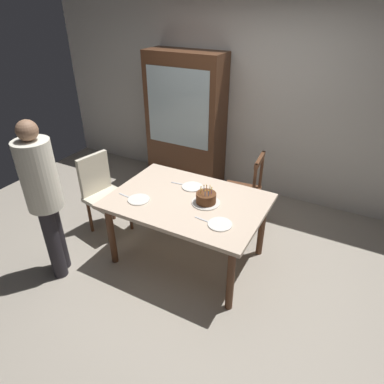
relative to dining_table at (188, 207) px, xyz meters
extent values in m
plane|color=#9E9384|center=(0.00, 0.00, -0.66)|extent=(6.40, 6.40, 0.00)
cube|color=beige|center=(0.00, 1.85, 0.64)|extent=(6.40, 0.10, 2.60)
cube|color=beige|center=(0.00, 0.00, 0.07)|extent=(1.54, 1.07, 0.04)
cylinder|color=#56331E|center=(-0.67, -0.43, -0.31)|extent=(0.07, 0.07, 0.71)
cylinder|color=#56331E|center=(0.67, -0.43, -0.31)|extent=(0.07, 0.07, 0.71)
cylinder|color=#56331E|center=(-0.67, 0.43, -0.31)|extent=(0.07, 0.07, 0.71)
cylinder|color=#56331E|center=(0.67, 0.43, -0.31)|extent=(0.07, 0.07, 0.71)
cylinder|color=silver|center=(0.19, 0.02, 0.09)|extent=(0.28, 0.28, 0.01)
cylinder|color=#563019|center=(0.19, 0.02, 0.15)|extent=(0.20, 0.20, 0.10)
cylinder|color=#D872CC|center=(0.25, 0.02, 0.23)|extent=(0.01, 0.01, 0.05)
sphere|color=#FFC64C|center=(0.25, 0.02, 0.26)|extent=(0.01, 0.01, 0.01)
cylinder|color=#66CC72|center=(0.24, 0.06, 0.23)|extent=(0.01, 0.01, 0.05)
sphere|color=#FFC64C|center=(0.24, 0.06, 0.26)|extent=(0.01, 0.01, 0.01)
cylinder|color=yellow|center=(0.21, 0.08, 0.23)|extent=(0.01, 0.01, 0.05)
sphere|color=#FFC64C|center=(0.21, 0.08, 0.26)|extent=(0.01, 0.01, 0.01)
cylinder|color=#F2994C|center=(0.17, 0.07, 0.23)|extent=(0.01, 0.01, 0.05)
sphere|color=#FFC64C|center=(0.17, 0.07, 0.26)|extent=(0.01, 0.01, 0.01)
cylinder|color=#4C7FE5|center=(0.15, 0.06, 0.23)|extent=(0.01, 0.01, 0.05)
sphere|color=#FFC64C|center=(0.15, 0.06, 0.26)|extent=(0.01, 0.01, 0.01)
cylinder|color=#E54C4C|center=(0.14, 0.02, 0.23)|extent=(0.01, 0.01, 0.05)
sphere|color=#FFC64C|center=(0.14, 0.02, 0.26)|extent=(0.01, 0.01, 0.01)
cylinder|color=yellow|center=(0.15, -0.01, 0.23)|extent=(0.01, 0.01, 0.05)
sphere|color=#FFC64C|center=(0.15, -0.01, 0.26)|extent=(0.01, 0.01, 0.01)
cylinder|color=#F2994C|center=(0.17, -0.03, 0.23)|extent=(0.01, 0.01, 0.05)
sphere|color=#FFC64C|center=(0.17, -0.03, 0.26)|extent=(0.01, 0.01, 0.01)
cylinder|color=#4C7FE5|center=(0.21, -0.03, 0.23)|extent=(0.01, 0.01, 0.05)
sphere|color=#FFC64C|center=(0.21, -0.03, 0.26)|extent=(0.01, 0.01, 0.01)
cylinder|color=#4C7FE5|center=(0.23, -0.01, 0.23)|extent=(0.01, 0.01, 0.05)
sphere|color=#FFC64C|center=(0.23, -0.01, 0.26)|extent=(0.01, 0.01, 0.01)
cylinder|color=white|center=(-0.42, -0.24, 0.09)|extent=(0.22, 0.22, 0.01)
cylinder|color=white|center=(-0.08, 0.24, 0.09)|extent=(0.22, 0.22, 0.01)
cylinder|color=white|center=(0.46, -0.24, 0.09)|extent=(0.22, 0.22, 0.01)
cube|color=silver|center=(-0.58, -0.24, 0.09)|extent=(0.18, 0.04, 0.01)
cube|color=silver|center=(-0.24, 0.24, 0.09)|extent=(0.18, 0.04, 0.01)
cube|color=silver|center=(0.30, -0.25, 0.09)|extent=(0.18, 0.03, 0.01)
cube|color=#56331E|center=(0.24, 0.85, -0.21)|extent=(0.48, 0.48, 0.05)
cylinder|color=#56331E|center=(0.06, 1.01, -0.45)|extent=(0.04, 0.04, 0.42)
cylinder|color=#56331E|center=(0.09, 0.67, -0.45)|extent=(0.04, 0.04, 0.42)
cylinder|color=#56331E|center=(0.40, 1.04, -0.45)|extent=(0.04, 0.04, 0.42)
cylinder|color=#56331E|center=(0.43, 0.70, -0.45)|extent=(0.04, 0.04, 0.42)
cylinder|color=#56331E|center=(0.42, 1.05, 0.04)|extent=(0.04, 0.04, 0.50)
cylinder|color=#56331E|center=(0.46, 0.70, 0.04)|extent=(0.04, 0.04, 0.50)
cube|color=#56331E|center=(0.44, 0.87, 0.26)|extent=(0.08, 0.40, 0.06)
cube|color=beige|center=(-1.07, 0.00, -0.21)|extent=(0.52, 0.52, 0.05)
cylinder|color=#56331E|center=(-0.93, -0.20, -0.45)|extent=(0.04, 0.04, 0.42)
cylinder|color=#56331E|center=(-0.87, 0.13, -0.45)|extent=(0.04, 0.04, 0.42)
cylinder|color=#56331E|center=(-1.27, -0.14, -0.45)|extent=(0.04, 0.04, 0.42)
cylinder|color=#56331E|center=(-1.20, 0.19, -0.45)|extent=(0.04, 0.04, 0.42)
cube|color=beige|center=(-1.27, 0.03, 0.04)|extent=(0.12, 0.40, 0.50)
cylinder|color=#262328|center=(-1.03, -0.86, -0.27)|extent=(0.14, 0.14, 0.79)
cylinder|color=#262328|center=(-1.11, -0.75, -0.27)|extent=(0.14, 0.14, 0.79)
cylinder|color=silver|center=(-1.07, -0.81, 0.46)|extent=(0.32, 0.32, 0.66)
sphere|color=#8C664C|center=(-1.07, -0.81, 0.88)|extent=(0.18, 0.18, 0.18)
cube|color=#56331E|center=(-0.89, 1.56, 0.29)|extent=(1.10, 0.44, 1.90)
cube|color=silver|center=(-0.89, 1.34, 0.54)|extent=(0.94, 0.01, 1.04)
camera|label=1|loc=(1.40, -2.51, 1.85)|focal=31.55mm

